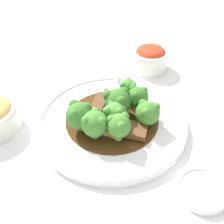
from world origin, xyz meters
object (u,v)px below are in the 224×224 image
side_bowl_kimchi (150,58)px  broccoli_floret_7 (148,112)px  broccoli_floret_3 (114,113)px  broccoli_floret_6 (128,87)px  beef_strip_0 (131,130)px  broccoli_floret_2 (118,101)px  beef_strip_1 (115,95)px  main_plate (112,121)px  beef_strip_2 (99,105)px  broccoli_floret_5 (119,125)px  broccoli_floret_0 (95,123)px  broccoli_floret_1 (137,96)px  serving_spoon (116,88)px  beef_strip_3 (91,118)px  broccoli_floret_4 (79,114)px  sauce_dish (203,190)px

side_bowl_kimchi → broccoli_floret_7: bearing=56.6°
broccoli_floret_3 → broccoli_floret_6: bearing=-136.4°
beef_strip_0 → side_bowl_kimchi: 0.26m
broccoli_floret_3 → broccoli_floret_2: bearing=-130.7°
beef_strip_1 → main_plate: bearing=58.5°
beef_strip_2 → broccoli_floret_6: size_ratio=1.62×
broccoli_floret_3 → broccoli_floret_6: (-0.06, -0.06, -0.00)m
beef_strip_0 → broccoli_floret_3: broccoli_floret_3 is taller
beef_strip_1 → broccoli_floret_7: 0.10m
broccoli_floret_5 → side_bowl_kimchi: 0.29m
beef_strip_0 → broccoli_floret_3: size_ratio=1.47×
broccoli_floret_0 → broccoli_floret_6: broccoli_floret_0 is taller
main_plate → broccoli_floret_1: broccoli_floret_1 is taller
broccoli_floret_2 → serving_spoon: broccoli_floret_2 is taller
broccoli_floret_1 → broccoli_floret_3: broccoli_floret_1 is taller
broccoli_floret_1 → beef_strip_1: bearing=-68.4°
beef_strip_2 → broccoli_floret_5: (0.00, 0.10, 0.03)m
broccoli_floret_0 → main_plate: bearing=-147.3°
broccoli_floret_7 → broccoli_floret_1: bearing=-93.9°
broccoli_floret_6 → side_bowl_kimchi: 0.16m
broccoli_floret_2 → broccoli_floret_1: bearing=172.2°
broccoli_floret_5 → serving_spoon: size_ratio=0.30×
serving_spoon → beef_strip_3: bearing=37.8°
broccoli_floret_2 → serving_spoon: size_ratio=0.31×
beef_strip_2 → broccoli_floret_0: size_ratio=1.31×
broccoli_floret_6 → serving_spoon: (0.01, -0.03, -0.02)m
beef_strip_2 → broccoli_floret_0: (0.04, 0.07, 0.03)m
beef_strip_0 → serving_spoon: (-0.03, -0.13, 0.00)m
broccoli_floret_1 → broccoli_floret_4: size_ratio=0.95×
beef_strip_2 → main_plate: bearing=104.7°
beef_strip_2 → serving_spoon: 0.07m
beef_strip_2 → side_bowl_kimchi: (-0.19, -0.11, 0.01)m
beef_strip_0 → broccoli_floret_7: 0.04m
sauce_dish → broccoli_floret_0: bearing=-57.0°
broccoli_floret_1 → broccoli_floret_7: 0.05m
broccoli_floret_3 → broccoli_floret_7: size_ratio=0.97×
broccoli_floret_1 → serving_spoon: bearing=-82.7°
broccoli_floret_4 → broccoli_floret_7: size_ratio=1.16×
broccoli_floret_6 → broccoli_floret_3: bearing=43.6°
broccoli_floret_1 → broccoli_floret_3: size_ratio=1.14×
main_plate → serving_spoon: 0.09m
broccoli_floret_0 → broccoli_floret_7: (-0.10, 0.01, -0.01)m
broccoli_floret_4 → broccoli_floret_3: bearing=163.1°
serving_spoon → side_bowl_kimchi: side_bowl_kimchi is taller
broccoli_floret_1 → sauce_dish: bearing=91.3°
broccoli_floret_4 → broccoli_floret_6: 0.13m
broccoli_floret_1 → broccoli_floret_2: bearing=-7.8°
side_bowl_kimchi → main_plate: bearing=39.8°
beef_strip_1 → broccoli_floret_1: (-0.02, 0.06, 0.03)m
beef_strip_2 → side_bowl_kimchi: size_ratio=0.77×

